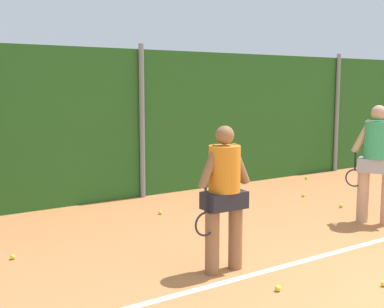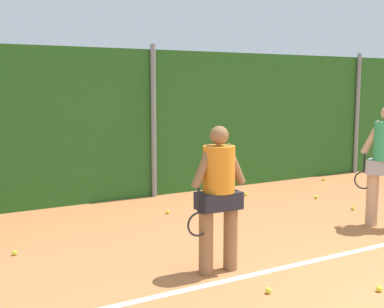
{
  "view_description": "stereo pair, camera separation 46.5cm",
  "coord_description": "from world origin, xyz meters",
  "px_view_note": "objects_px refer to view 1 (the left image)",
  "views": [
    {
      "loc": [
        -4.69,
        -2.57,
        2.15
      ],
      "look_at": [
        -0.94,
        2.95,
        1.25
      ],
      "focal_mm": 48.01,
      "sensor_mm": 36.0,
      "label": 1
    },
    {
      "loc": [
        -4.29,
        -2.82,
        2.15
      ],
      "look_at": [
        -0.94,
        2.95,
        1.25
      ],
      "focal_mm": 48.01,
      "sensor_mm": 36.0,
      "label": 2
    }
  ],
  "objects_px": {
    "tennis_ball_1": "(234,194)",
    "tennis_ball_6": "(303,195)",
    "tennis_ball_7": "(13,257)",
    "tennis_ball_9": "(278,288)",
    "tennis_ball_0": "(384,284)",
    "tennis_ball_2": "(341,206)",
    "player_foreground_near": "(224,191)",
    "tennis_ball_3": "(160,212)",
    "tennis_ball_8": "(306,178)",
    "player_midcourt": "(377,158)"
  },
  "relations": [
    {
      "from": "tennis_ball_3",
      "to": "tennis_ball_9",
      "type": "bearing_deg",
      "value": -100.26
    },
    {
      "from": "tennis_ball_2",
      "to": "tennis_ball_7",
      "type": "bearing_deg",
      "value": 175.08
    },
    {
      "from": "player_midcourt",
      "to": "tennis_ball_8",
      "type": "distance_m",
      "value": 3.95
    },
    {
      "from": "tennis_ball_0",
      "to": "tennis_ball_6",
      "type": "bearing_deg",
      "value": 54.61
    },
    {
      "from": "tennis_ball_7",
      "to": "tennis_ball_9",
      "type": "relative_size",
      "value": 1.0
    },
    {
      "from": "tennis_ball_3",
      "to": "tennis_ball_6",
      "type": "height_order",
      "value": "same"
    },
    {
      "from": "player_midcourt",
      "to": "tennis_ball_0",
      "type": "xyz_separation_m",
      "value": [
        -2.1,
        -1.68,
        -1.0
      ]
    },
    {
      "from": "tennis_ball_3",
      "to": "tennis_ball_6",
      "type": "xyz_separation_m",
      "value": [
        2.99,
        -0.39,
        0.0
      ]
    },
    {
      "from": "tennis_ball_7",
      "to": "tennis_ball_8",
      "type": "distance_m",
      "value": 7.37
    },
    {
      "from": "tennis_ball_1",
      "to": "tennis_ball_8",
      "type": "relative_size",
      "value": 1.0
    },
    {
      "from": "tennis_ball_6",
      "to": "player_foreground_near",
      "type": "bearing_deg",
      "value": -148.29
    },
    {
      "from": "tennis_ball_1",
      "to": "tennis_ball_7",
      "type": "xyz_separation_m",
      "value": [
        -4.65,
        -1.4,
        0.0
      ]
    },
    {
      "from": "tennis_ball_6",
      "to": "player_midcourt",
      "type": "bearing_deg",
      "value": -104.09
    },
    {
      "from": "player_foreground_near",
      "to": "tennis_ball_3",
      "type": "height_order",
      "value": "player_foreground_near"
    },
    {
      "from": "player_midcourt",
      "to": "tennis_ball_0",
      "type": "bearing_deg",
      "value": 98.48
    },
    {
      "from": "tennis_ball_1",
      "to": "tennis_ball_8",
      "type": "xyz_separation_m",
      "value": [
        2.48,
        0.43,
        0.0
      ]
    },
    {
      "from": "tennis_ball_2",
      "to": "tennis_ball_9",
      "type": "xyz_separation_m",
      "value": [
        -3.53,
        -2.11,
        0.0
      ]
    },
    {
      "from": "tennis_ball_2",
      "to": "tennis_ball_3",
      "type": "height_order",
      "value": "same"
    },
    {
      "from": "tennis_ball_6",
      "to": "tennis_ball_9",
      "type": "height_order",
      "value": "same"
    },
    {
      "from": "tennis_ball_2",
      "to": "tennis_ball_8",
      "type": "height_order",
      "value": "same"
    },
    {
      "from": "tennis_ball_2",
      "to": "tennis_ball_6",
      "type": "bearing_deg",
      "value": 84.54
    },
    {
      "from": "tennis_ball_1",
      "to": "player_foreground_near",
      "type": "bearing_deg",
      "value": -130.52
    },
    {
      "from": "player_foreground_near",
      "to": "tennis_ball_3",
      "type": "bearing_deg",
      "value": -103.76
    },
    {
      "from": "tennis_ball_3",
      "to": "tennis_ball_8",
      "type": "xyz_separation_m",
      "value": [
        4.47,
        0.92,
        0.0
      ]
    },
    {
      "from": "player_midcourt",
      "to": "tennis_ball_1",
      "type": "height_order",
      "value": "player_midcourt"
    },
    {
      "from": "tennis_ball_1",
      "to": "tennis_ball_3",
      "type": "bearing_deg",
      "value": -166.07
    },
    {
      "from": "tennis_ball_2",
      "to": "tennis_ball_9",
      "type": "relative_size",
      "value": 1.0
    },
    {
      "from": "player_foreground_near",
      "to": "player_midcourt",
      "type": "xyz_separation_m",
      "value": [
        3.24,
        0.34,
        0.09
      ]
    },
    {
      "from": "tennis_ball_0",
      "to": "tennis_ball_6",
      "type": "height_order",
      "value": "same"
    },
    {
      "from": "player_foreground_near",
      "to": "tennis_ball_0",
      "type": "height_order",
      "value": "player_foreground_near"
    },
    {
      "from": "tennis_ball_0",
      "to": "tennis_ball_1",
      "type": "height_order",
      "value": "same"
    },
    {
      "from": "player_midcourt",
      "to": "tennis_ball_3",
      "type": "bearing_deg",
      "value": 16.48
    },
    {
      "from": "player_midcourt",
      "to": "tennis_ball_7",
      "type": "xyz_separation_m",
      "value": [
        -5.17,
        1.45,
        -1.0
      ]
    },
    {
      "from": "tennis_ball_9",
      "to": "tennis_ball_8",
      "type": "bearing_deg",
      "value": 40.88
    },
    {
      "from": "tennis_ball_9",
      "to": "tennis_ball_3",
      "type": "bearing_deg",
      "value": 79.74
    },
    {
      "from": "tennis_ball_2",
      "to": "tennis_ball_8",
      "type": "relative_size",
      "value": 1.0
    },
    {
      "from": "player_midcourt",
      "to": "tennis_ball_6",
      "type": "xyz_separation_m",
      "value": [
        0.49,
        1.97,
        -1.0
      ]
    },
    {
      "from": "tennis_ball_1",
      "to": "tennis_ball_7",
      "type": "relative_size",
      "value": 1.0
    },
    {
      "from": "tennis_ball_8",
      "to": "tennis_ball_1",
      "type": "bearing_deg",
      "value": -170.14
    },
    {
      "from": "tennis_ball_3",
      "to": "tennis_ball_6",
      "type": "bearing_deg",
      "value": -7.39
    },
    {
      "from": "tennis_ball_9",
      "to": "player_foreground_near",
      "type": "bearing_deg",
      "value": 97.78
    },
    {
      "from": "tennis_ball_0",
      "to": "tennis_ball_3",
      "type": "relative_size",
      "value": 1.0
    },
    {
      "from": "tennis_ball_3",
      "to": "tennis_ball_8",
      "type": "distance_m",
      "value": 4.56
    },
    {
      "from": "tennis_ball_9",
      "to": "tennis_ball_0",
      "type": "bearing_deg",
      "value": -27.89
    },
    {
      "from": "tennis_ball_8",
      "to": "tennis_ball_3",
      "type": "bearing_deg",
      "value": -168.32
    },
    {
      "from": "tennis_ball_1",
      "to": "tennis_ball_6",
      "type": "bearing_deg",
      "value": -41.11
    },
    {
      "from": "tennis_ball_2",
      "to": "tennis_ball_7",
      "type": "height_order",
      "value": "same"
    },
    {
      "from": "tennis_ball_3",
      "to": "tennis_ball_1",
      "type": "bearing_deg",
      "value": 13.93
    },
    {
      "from": "tennis_ball_0",
      "to": "tennis_ball_9",
      "type": "xyz_separation_m",
      "value": [
        -1.03,
        0.55,
        0.0
      ]
    },
    {
      "from": "tennis_ball_6",
      "to": "tennis_ball_7",
      "type": "height_order",
      "value": "same"
    }
  ]
}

